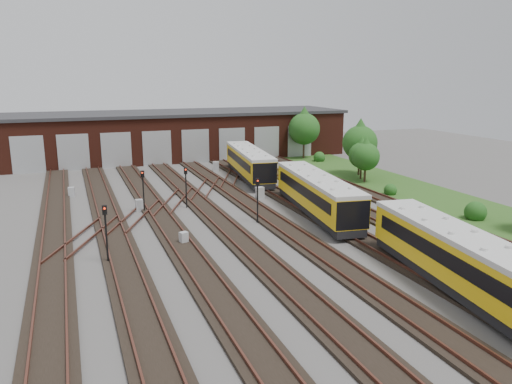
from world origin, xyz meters
name	(u,v)px	position (x,y,z in m)	size (l,w,h in m)	color
ground	(277,246)	(0.00, 0.00, 0.00)	(120.00, 120.00, 0.00)	#4A4745
track_network	(271,242)	(-0.17, 0.59, 0.11)	(30.40, 70.00, 0.33)	black
maintenance_shed	(164,135)	(-0.01, 39.97, 3.20)	(51.00, 12.50, 6.35)	#491C12
grass_verge	(414,192)	(19.00, 10.00, 0.03)	(8.00, 55.00, 0.05)	#1E4416
metro_train	(317,193)	(6.00, 5.81, 1.85)	(4.51, 46.58, 2.97)	black
signal_mast_0	(106,227)	(-10.85, 0.70, 2.34)	(0.29, 0.28, 3.67)	black
signal_mast_1	(143,186)	(-7.03, 11.69, 2.28)	(0.32, 0.30, 3.57)	black
signal_mast_2	(186,182)	(-3.35, 12.02, 2.26)	(0.29, 0.27, 3.53)	black
signal_mast_3	(258,195)	(0.76, 5.58, 2.24)	(0.29, 0.27, 3.51)	black
relay_cabinet_0	(139,205)	(-7.34, 12.41, 0.49)	(0.59, 0.49, 0.99)	#ADB0B2
relay_cabinet_1	(71,192)	(-12.60, 19.72, 0.47)	(0.57, 0.47, 0.94)	#ADB0B2
relay_cabinet_2	(184,238)	(-5.75, 2.58, 0.43)	(0.52, 0.43, 0.87)	#ADB0B2
relay_cabinet_3	(216,166)	(3.85, 27.56, 0.57)	(0.69, 0.57, 1.14)	#ADB0B2
relay_cabinet_4	(260,193)	(3.73, 12.72, 0.56)	(0.67, 0.56, 1.12)	#ADB0B2
tree_0	(304,125)	(17.93, 32.49, 4.60)	(4.32, 4.32, 7.16)	#372619
tree_1	(362,152)	(17.46, 17.25, 3.02)	(2.84, 2.84, 4.70)	#372619
tree_2	(360,139)	(18.52, 19.36, 4.21)	(3.95, 3.95, 6.55)	#372619
tree_3	(366,153)	(16.94, 15.64, 3.14)	(2.95, 2.95, 4.89)	#372619
bush_0	(476,209)	(17.27, 0.28, 0.86)	(1.72, 1.72, 1.72)	#184914
bush_1	(390,188)	(16.07, 9.82, 0.63)	(1.25, 1.25, 1.25)	#184914
bush_2	(319,156)	(18.73, 29.35, 0.78)	(1.55, 1.55, 1.55)	#184914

